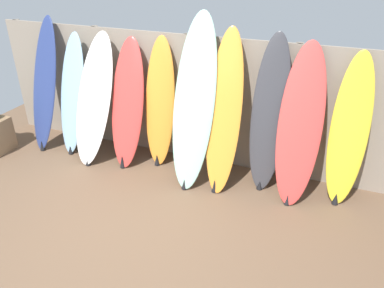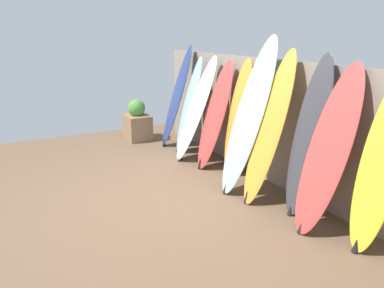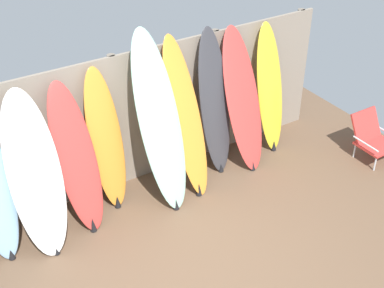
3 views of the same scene
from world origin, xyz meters
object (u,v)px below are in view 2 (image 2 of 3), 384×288
at_px(surfboard_white_2, 196,109).
at_px(planter_box, 137,123).
at_px(surfboard_charcoal_7, 308,138).
at_px(surfboard_navy_0, 177,97).
at_px(surfboard_orange_4, 238,119).
at_px(surfboard_seafoam_5, 249,116).
at_px(surfboard_skyblue_1, 189,106).
at_px(surfboard_red_3, 215,116).
at_px(surfboard_yellow_9, 380,167).
at_px(surfboard_orange_6, 269,129).
at_px(surfboard_red_8, 328,151).

bearing_deg(surfboard_white_2, planter_box, -163.88).
relative_size(surfboard_white_2, surfboard_charcoal_7, 0.92).
distance_m(surfboard_navy_0, surfboard_white_2, 0.93).
relative_size(surfboard_orange_4, surfboard_seafoam_5, 0.83).
distance_m(surfboard_skyblue_1, surfboard_red_3, 0.95).
bearing_deg(surfboard_red_3, planter_box, -165.67).
height_order(surfboard_orange_4, surfboard_yellow_9, surfboard_yellow_9).
bearing_deg(surfboard_white_2, surfboard_skyblue_1, 167.66).
height_order(surfboard_skyblue_1, surfboard_white_2, surfboard_white_2).
relative_size(surfboard_white_2, surfboard_orange_4, 1.00).
height_order(surfboard_seafoam_5, surfboard_charcoal_7, surfboard_seafoam_5).
relative_size(surfboard_navy_0, surfboard_seafoam_5, 0.90).
distance_m(surfboard_white_2, surfboard_yellow_9, 3.38).
distance_m(surfboard_navy_0, surfboard_orange_6, 2.83).
xyz_separation_m(surfboard_navy_0, planter_box, (-0.74, -0.56, -0.61)).
height_order(surfboard_navy_0, surfboard_orange_6, surfboard_orange_6).
height_order(surfboard_white_2, surfboard_orange_6, surfboard_orange_6).
distance_m(surfboard_skyblue_1, planter_box, 1.44).
xyz_separation_m(surfboard_navy_0, surfboard_orange_6, (2.83, -0.07, 0.01)).
height_order(surfboard_red_3, surfboard_orange_6, surfboard_orange_6).
distance_m(surfboard_seafoam_5, surfboard_charcoal_7, 0.94).
bearing_deg(surfboard_orange_6, planter_box, -172.08).
bearing_deg(surfboard_seafoam_5, surfboard_red_3, 174.93).
distance_m(surfboard_navy_0, surfboard_seafoam_5, 2.45).
relative_size(surfboard_red_3, surfboard_red_8, 0.93).
bearing_deg(surfboard_white_2, surfboard_navy_0, 174.90).
relative_size(surfboard_skyblue_1, surfboard_red_3, 1.00).
relative_size(surfboard_orange_4, surfboard_orange_6, 0.90).
bearing_deg(surfboard_red_8, planter_box, -172.79).
xyz_separation_m(surfboard_skyblue_1, surfboard_orange_6, (2.36, -0.08, 0.10)).
bearing_deg(surfboard_charcoal_7, planter_box, -170.87).
relative_size(surfboard_skyblue_1, surfboard_red_8, 0.93).
distance_m(surfboard_navy_0, surfboard_red_8, 3.74).
bearing_deg(surfboard_orange_4, surfboard_yellow_9, -0.33).
distance_m(surfboard_red_3, surfboard_orange_6, 1.42).
bearing_deg(surfboard_skyblue_1, surfboard_red_3, -1.57).
height_order(surfboard_white_2, surfboard_seafoam_5, surfboard_seafoam_5).
bearing_deg(surfboard_yellow_9, surfboard_red_8, -167.84).
height_order(surfboard_orange_4, surfboard_red_8, surfboard_red_8).
distance_m(surfboard_orange_4, surfboard_seafoam_5, 0.67).
distance_m(surfboard_red_3, planter_box, 2.28).
distance_m(surfboard_white_2, surfboard_charcoal_7, 2.44).
relative_size(surfboard_white_2, planter_box, 2.13).
bearing_deg(surfboard_red_8, surfboard_white_2, -178.23).
bearing_deg(surfboard_charcoal_7, surfboard_seafoam_5, -167.78).
xyz_separation_m(surfboard_white_2, planter_box, (-1.66, -0.48, -0.53)).
height_order(surfboard_orange_6, planter_box, surfboard_orange_6).
relative_size(surfboard_navy_0, surfboard_red_3, 1.11).
height_order(surfboard_red_8, planter_box, surfboard_red_8).
bearing_deg(surfboard_seafoam_5, surfboard_white_2, 179.28).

